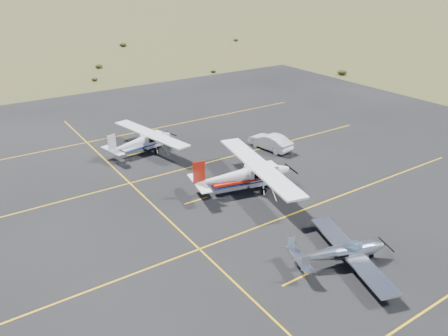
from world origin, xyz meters
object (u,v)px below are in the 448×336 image
object	(u,v)px
aircraft_low_wing	(342,252)
sedan	(270,142)
aircraft_cessna	(245,175)
aircraft_plain	(142,141)

from	to	relation	value
aircraft_low_wing	sedan	xyz separation A→B (m)	(7.98, 16.34, -0.09)
aircraft_cessna	aircraft_plain	world-z (taller)	aircraft_cessna
sedan	aircraft_plain	bearing A→B (deg)	-38.42
aircraft_low_wing	sedan	distance (m)	18.18
aircraft_plain	sedan	distance (m)	12.20
aircraft_cessna	sedan	size ratio (longest dim) A/B	2.67
aircraft_plain	sedan	world-z (taller)	aircraft_plain
aircraft_plain	aircraft_cessna	bearing A→B (deg)	-84.73
aircraft_cessna	sedan	world-z (taller)	aircraft_cessna
aircraft_low_wing	aircraft_plain	world-z (taller)	aircraft_plain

